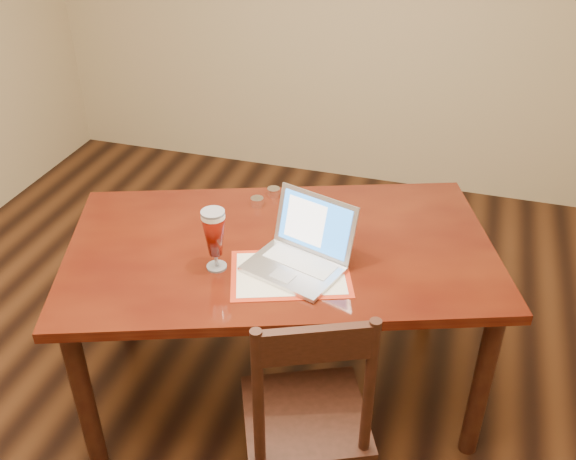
% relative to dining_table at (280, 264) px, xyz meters
% --- Properties ---
extents(ground, '(5.00, 5.00, 0.00)m').
position_rel_dining_table_xyz_m(ground, '(-0.18, -0.25, -0.74)').
color(ground, black).
rests_on(ground, ground).
extents(room_shell, '(4.51, 5.01, 2.71)m').
position_rel_dining_table_xyz_m(room_shell, '(-0.18, -0.25, 1.02)').
color(room_shell, tan).
rests_on(room_shell, ground).
extents(dining_table, '(2.02, 1.55, 1.10)m').
position_rel_dining_table_xyz_m(dining_table, '(0.00, 0.00, 0.00)').
color(dining_table, '#4B180A').
rests_on(dining_table, ground).
extents(dining_chair, '(0.59, 0.58, 1.07)m').
position_rel_dining_table_xyz_m(dining_chair, '(0.28, -0.57, -0.24)').
color(dining_chair, black).
rests_on(dining_chair, ground).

